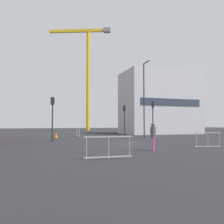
% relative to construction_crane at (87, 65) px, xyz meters
% --- Properties ---
extents(ground, '(160.00, 160.00, 0.00)m').
position_rel_construction_crane_xyz_m(ground, '(-5.72, -40.88, -17.23)').
color(ground, black).
extents(office_block, '(12.81, 7.33, 10.52)m').
position_rel_construction_crane_xyz_m(office_block, '(7.71, -23.58, -11.97)').
color(office_block, '#B7B7BC').
rests_on(office_block, ground).
extents(construction_crane, '(15.47, 6.93, 26.83)m').
position_rel_construction_crane_xyz_m(construction_crane, '(0.00, 0.00, 0.00)').
color(construction_crane, gold).
rests_on(construction_crane, ground).
extents(streetlamp_tall, '(0.47, 2.00, 9.11)m').
position_rel_construction_crane_xyz_m(streetlamp_tall, '(-0.31, -33.86, -11.95)').
color(streetlamp_tall, '#232326').
rests_on(streetlamp_tall, ground).
extents(traffic_light_verge, '(0.39, 0.32, 4.15)m').
position_rel_construction_crane_xyz_m(traffic_light_verge, '(-11.33, -36.98, -14.46)').
color(traffic_light_verge, '#232326').
rests_on(traffic_light_verge, ground).
extents(traffic_light_near, '(0.33, 0.39, 4.16)m').
position_rel_construction_crane_xyz_m(traffic_light_near, '(-0.66, -36.54, -14.45)').
color(traffic_light_near, '#232326').
rests_on(traffic_light_near, ground).
extents(traffic_light_island, '(0.38, 0.36, 3.97)m').
position_rel_construction_crane_xyz_m(traffic_light_island, '(-2.37, -32.44, -14.57)').
color(traffic_light_island, '#232326').
rests_on(traffic_light_island, ground).
extents(pedestrian_walking, '(0.34, 0.34, 1.73)m').
position_rel_construction_crane_xyz_m(pedestrian_walking, '(-5.87, -46.15, -16.23)').
color(pedestrian_walking, '#D14C8C').
rests_on(pedestrian_walking, ground).
extents(safety_barrier_left_run, '(1.94, 0.33, 1.08)m').
position_rel_construction_crane_xyz_m(safety_barrier_left_run, '(-1.45, -45.86, -16.67)').
color(safety_barrier_left_run, '#9EA0A5').
rests_on(safety_barrier_left_run, ground).
extents(safety_barrier_mid_span, '(0.07, 2.25, 1.08)m').
position_rel_construction_crane_xyz_m(safety_barrier_mid_span, '(-7.47, -28.87, -16.67)').
color(safety_barrier_mid_span, '#B2B5BA').
rests_on(safety_barrier_mid_span, ground).
extents(safety_barrier_right_run, '(2.35, 0.15, 1.08)m').
position_rel_construction_crane_xyz_m(safety_barrier_right_run, '(-9.57, -48.60, -16.67)').
color(safety_barrier_right_run, '#9EA0A5').
rests_on(safety_barrier_right_run, ground).
extents(traffic_cone_by_barrier, '(0.61, 0.61, 0.61)m').
position_rel_construction_crane_xyz_m(traffic_cone_by_barrier, '(-10.49, -31.26, -16.95)').
color(traffic_cone_by_barrier, black).
rests_on(traffic_cone_by_barrier, ground).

